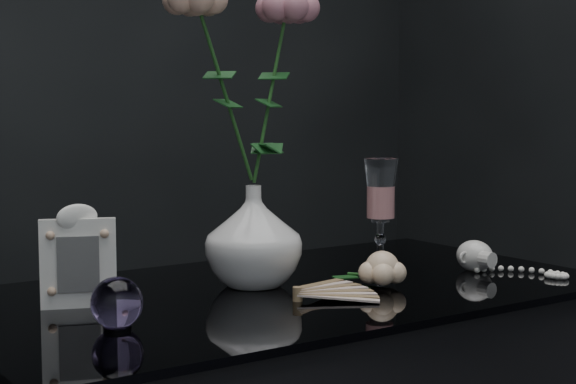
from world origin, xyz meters
TOP-DOWN VIEW (x-y plane):
  - vase at (-0.04, 0.09)m, footprint 0.20×0.20m
  - wine_glass at (0.22, 0.08)m, footprint 0.07×0.07m
  - picture_frame at (-0.33, 0.11)m, footprint 0.14×0.12m
  - paperweight at (-0.34, -0.04)m, footprint 0.08×0.08m
  - paper_fan at (-0.04, -0.04)m, footprint 0.29×0.26m
  - loose_rose at (0.13, -0.03)m, footprint 0.18×0.20m
  - pearl_jar at (0.36, -0.02)m, footprint 0.21×0.21m
  - roses at (-0.05, 0.09)m, footprint 0.27×0.12m

SIDE VIEW (x-z plane):
  - paper_fan at x=-0.04m, z-range 0.76..0.79m
  - loose_rose at x=0.13m, z-range 0.76..0.82m
  - pearl_jar at x=0.36m, z-range 0.76..0.82m
  - paperweight at x=-0.34m, z-range 0.76..0.83m
  - picture_frame at x=-0.33m, z-range 0.76..0.92m
  - vase at x=-0.04m, z-range 0.76..0.93m
  - wine_glass at x=0.22m, z-range 0.76..0.96m
  - roses at x=-0.05m, z-range 0.93..1.31m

